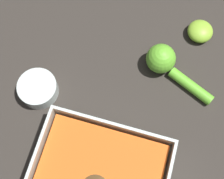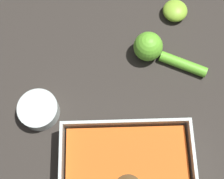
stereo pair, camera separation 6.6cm
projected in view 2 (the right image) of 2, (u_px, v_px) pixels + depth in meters
The scene contains 3 objects.
spice_bowl at pixel (39, 110), 0.67m from camera, with size 0.09×0.09×0.04m.
lemon_squeezer at pixel (154, 50), 0.70m from camera, with size 0.17×0.10×0.07m.
lemon_half at pixel (175, 11), 0.75m from camera, with size 0.06×0.06×0.03m.
Camera 2 is at (0.04, 0.01, 0.66)m, focal length 50.00 mm.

